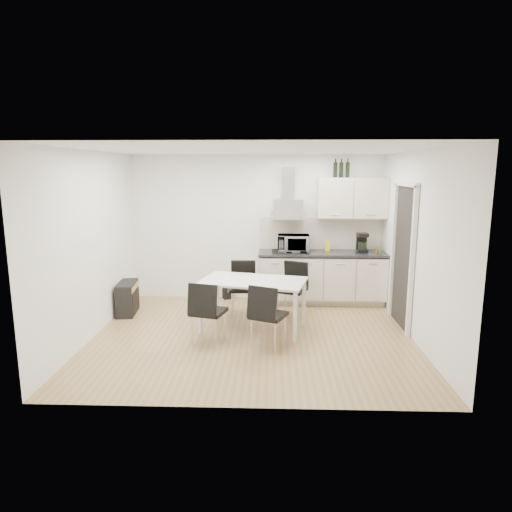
{
  "coord_description": "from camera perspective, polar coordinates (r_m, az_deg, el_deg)",
  "views": [
    {
      "loc": [
        0.28,
        -6.18,
        2.35
      ],
      "look_at": [
        0.04,
        0.34,
        1.1
      ],
      "focal_mm": 32.0,
      "sensor_mm": 36.0,
      "label": 1
    }
  ],
  "objects": [
    {
      "name": "kitchenette",
      "position": [
        8.11,
        8.49,
        -0.07
      ],
      "size": [
        2.22,
        0.64,
        2.52
      ],
      "color": "beige",
      "rests_on": "ground"
    },
    {
      "name": "chair_far_right",
      "position": [
        7.31,
        4.49,
        -4.32
      ],
      "size": [
        0.6,
        0.63,
        0.88
      ],
      "primitive_type": null,
      "rotation": [
        0.0,
        0.0,
        2.74
      ],
      "color": "black",
      "rests_on": "ground"
    },
    {
      "name": "doorway",
      "position": [
        7.12,
        17.8,
        -0.19
      ],
      "size": [
        0.08,
        1.04,
        2.1
      ],
      "primitive_type": "cube",
      "color": "white",
      "rests_on": "ground"
    },
    {
      "name": "wall_back",
      "position": [
        8.25,
        0.13,
        3.54
      ],
      "size": [
        4.5,
        0.1,
        2.6
      ],
      "primitive_type": "cube",
      "color": "white",
      "rests_on": "ground"
    },
    {
      "name": "floor_speaker",
      "position": [
        8.41,
        -3.57,
        -4.42
      ],
      "size": [
        0.21,
        0.2,
        0.27
      ],
      "primitive_type": "cube",
      "rotation": [
        0.0,
        0.0,
        0.42
      ],
      "color": "black",
      "rests_on": "ground"
    },
    {
      "name": "chair_far_left",
      "position": [
        7.37,
        -1.64,
        -4.16
      ],
      "size": [
        0.45,
        0.51,
        0.88
      ],
      "primitive_type": null,
      "rotation": [
        0.0,
        0.0,
        3.17
      ],
      "color": "black",
      "rests_on": "ground"
    },
    {
      "name": "dining_table",
      "position": [
        6.69,
        -0.37,
        -3.64
      ],
      "size": [
        1.65,
        1.17,
        0.75
      ],
      "rotation": [
        0.0,
        0.0,
        -0.23
      ],
      "color": "white",
      "rests_on": "ground"
    },
    {
      "name": "ceiling",
      "position": [
        6.19,
        -0.5,
        13.18
      ],
      "size": [
        4.5,
        4.5,
        0.0
      ],
      "primitive_type": "plane",
      "color": "white",
      "rests_on": "wall_back"
    },
    {
      "name": "guitar_amp",
      "position": [
        7.81,
        -15.78,
        -5.06
      ],
      "size": [
        0.34,
        0.65,
        0.52
      ],
      "rotation": [
        0.0,
        0.0,
        0.11
      ],
      "color": "black",
      "rests_on": "ground"
    },
    {
      "name": "ground",
      "position": [
        6.61,
        -0.47,
        -9.96
      ],
      "size": [
        4.5,
        4.5,
        0.0
      ],
      "primitive_type": "plane",
      "color": "#A3814F",
      "rests_on": "ground"
    },
    {
      "name": "chair_near_left",
      "position": [
        6.24,
        -5.94,
        -7.03
      ],
      "size": [
        0.56,
        0.6,
        0.88
      ],
      "primitive_type": null,
      "rotation": [
        0.0,
        0.0,
        -0.27
      ],
      "color": "black",
      "rests_on": "ground"
    },
    {
      "name": "wall_right",
      "position": [
        6.57,
        19.53,
        1.03
      ],
      "size": [
        0.1,
        4.0,
        2.6
      ],
      "primitive_type": "cube",
      "color": "white",
      "rests_on": "ground"
    },
    {
      "name": "wall_front",
      "position": [
        4.31,
        -1.67,
        -3.21
      ],
      "size": [
        4.5,
        0.1,
        2.6
      ],
      "primitive_type": "cube",
      "color": "white",
      "rests_on": "ground"
    },
    {
      "name": "chair_near_right",
      "position": [
        6.06,
        1.56,
        -7.5
      ],
      "size": [
        0.6,
        0.64,
        0.88
      ],
      "primitive_type": null,
      "rotation": [
        0.0,
        0.0,
        -0.42
      ],
      "color": "black",
      "rests_on": "ground"
    },
    {
      "name": "wall_left",
      "position": [
        6.75,
        -19.93,
        1.26
      ],
      "size": [
        0.1,
        4.0,
        2.6
      ],
      "primitive_type": "cube",
      "color": "white",
      "rests_on": "ground"
    }
  ]
}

